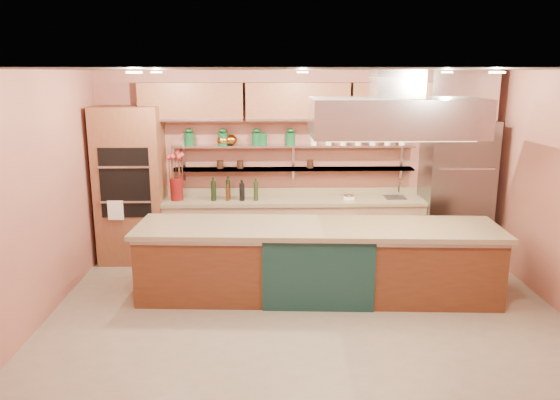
{
  "coord_description": "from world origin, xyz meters",
  "views": [
    {
      "loc": [
        -0.44,
        -5.71,
        2.77
      ],
      "look_at": [
        -0.28,
        1.0,
        1.19
      ],
      "focal_mm": 35.0,
      "sensor_mm": 36.0,
      "label": 1
    }
  ],
  "objects_px": {
    "flower_vase": "(177,189)",
    "copper_kettle": "(231,140)",
    "refrigerator": "(455,191)",
    "green_canister": "(262,139)",
    "kitchen_scale": "(349,196)",
    "island": "(317,261)"
  },
  "relations": [
    {
      "from": "flower_vase",
      "to": "copper_kettle",
      "type": "distance_m",
      "value": 1.08
    },
    {
      "from": "refrigerator",
      "to": "flower_vase",
      "type": "distance_m",
      "value": 4.13
    },
    {
      "from": "green_canister",
      "to": "kitchen_scale",
      "type": "bearing_deg",
      "value": -9.75
    },
    {
      "from": "island",
      "to": "refrigerator",
      "type": "bearing_deg",
      "value": 35.16
    },
    {
      "from": "kitchen_scale",
      "to": "island",
      "type": "bearing_deg",
      "value": -131.35
    },
    {
      "from": "copper_kettle",
      "to": "green_canister",
      "type": "distance_m",
      "value": 0.46
    },
    {
      "from": "flower_vase",
      "to": "green_canister",
      "type": "distance_m",
      "value": 1.46
    },
    {
      "from": "flower_vase",
      "to": "kitchen_scale",
      "type": "relative_size",
      "value": 2.14
    },
    {
      "from": "refrigerator",
      "to": "kitchen_scale",
      "type": "relative_size",
      "value": 13.63
    },
    {
      "from": "copper_kettle",
      "to": "kitchen_scale",
      "type": "bearing_deg",
      "value": -7.19
    },
    {
      "from": "refrigerator",
      "to": "copper_kettle",
      "type": "relative_size",
      "value": 10.68
    },
    {
      "from": "green_canister",
      "to": "copper_kettle",
      "type": "bearing_deg",
      "value": 180.0
    },
    {
      "from": "island",
      "to": "kitchen_scale",
      "type": "xyz_separation_m",
      "value": [
        0.59,
        1.38,
        0.51
      ]
    },
    {
      "from": "island",
      "to": "flower_vase",
      "type": "relative_size",
      "value": 13.34
    },
    {
      "from": "refrigerator",
      "to": "island",
      "type": "height_order",
      "value": "refrigerator"
    },
    {
      "from": "refrigerator",
      "to": "green_canister",
      "type": "height_order",
      "value": "refrigerator"
    },
    {
      "from": "island",
      "to": "copper_kettle",
      "type": "bearing_deg",
      "value": 128.79
    },
    {
      "from": "refrigerator",
      "to": "copper_kettle",
      "type": "xyz_separation_m",
      "value": [
        -3.33,
        0.23,
        0.74
      ]
    },
    {
      "from": "refrigerator",
      "to": "green_canister",
      "type": "relative_size",
      "value": 12.06
    },
    {
      "from": "island",
      "to": "flower_vase",
      "type": "distance_m",
      "value": 2.48
    },
    {
      "from": "flower_vase",
      "to": "copper_kettle",
      "type": "height_order",
      "value": "copper_kettle"
    },
    {
      "from": "refrigerator",
      "to": "green_canister",
      "type": "xyz_separation_m",
      "value": [
        -2.87,
        0.23,
        0.75
      ]
    }
  ]
}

